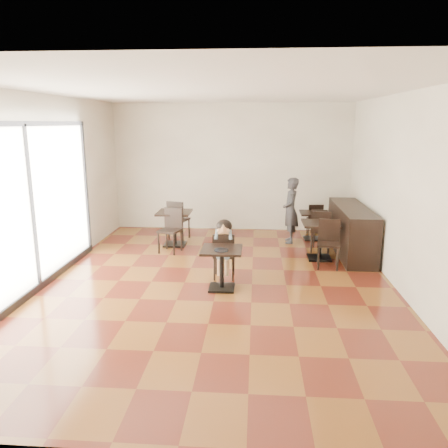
# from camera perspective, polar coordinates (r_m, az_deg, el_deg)

# --- Properties ---
(floor) EXTENTS (6.00, 8.00, 0.01)m
(floor) POSITION_cam_1_polar(r_m,az_deg,el_deg) (7.63, -0.78, -7.76)
(floor) COLOR brown
(floor) RESTS_ON ground
(ceiling) EXTENTS (6.00, 8.00, 0.01)m
(ceiling) POSITION_cam_1_polar(r_m,az_deg,el_deg) (7.14, -0.87, 16.99)
(ceiling) COLOR silver
(ceiling) RESTS_ON floor
(wall_back) EXTENTS (6.00, 0.01, 3.20)m
(wall_back) POSITION_cam_1_polar(r_m,az_deg,el_deg) (11.17, 1.00, 7.39)
(wall_back) COLOR silver
(wall_back) RESTS_ON floor
(wall_front) EXTENTS (6.00, 0.01, 3.20)m
(wall_front) POSITION_cam_1_polar(r_m,az_deg,el_deg) (3.35, -6.88, -6.50)
(wall_front) COLOR silver
(wall_front) RESTS_ON floor
(wall_left) EXTENTS (0.01, 8.00, 3.20)m
(wall_left) POSITION_cam_1_polar(r_m,az_deg,el_deg) (8.05, -22.68, 4.12)
(wall_left) COLOR silver
(wall_left) RESTS_ON floor
(wall_right) EXTENTS (0.01, 8.00, 3.20)m
(wall_right) POSITION_cam_1_polar(r_m,az_deg,el_deg) (7.56, 22.50, 3.62)
(wall_right) COLOR silver
(wall_right) RESTS_ON floor
(storefront_window) EXTENTS (0.04, 4.50, 2.60)m
(storefront_window) POSITION_cam_1_polar(r_m,az_deg,el_deg) (7.63, -24.01, 2.03)
(storefront_window) COLOR white
(storefront_window) RESTS_ON floor
(child_table) EXTENTS (0.66, 0.66, 0.70)m
(child_table) POSITION_cam_1_polar(r_m,az_deg,el_deg) (7.27, -0.29, -5.90)
(child_table) COLOR black
(child_table) RESTS_ON floor
(child_chair) EXTENTS (0.38, 0.38, 0.84)m
(child_chair) POSITION_cam_1_polar(r_m,az_deg,el_deg) (7.77, 0.03, -4.08)
(child_chair) COLOR black
(child_chair) RESTS_ON floor
(child) EXTENTS (0.38, 0.53, 1.06)m
(child) POSITION_cam_1_polar(r_m,az_deg,el_deg) (7.74, 0.03, -3.31)
(child) COLOR gray
(child) RESTS_ON child_chair
(plate) EXTENTS (0.24, 0.24, 0.01)m
(plate) POSITION_cam_1_polar(r_m,az_deg,el_deg) (7.06, -0.36, -3.43)
(plate) COLOR black
(plate) RESTS_ON child_table
(pizza_slice) EXTENTS (0.25, 0.19, 0.06)m
(pizza_slice) POSITION_cam_1_polar(r_m,az_deg,el_deg) (7.45, -0.08, -0.87)
(pizza_slice) COLOR #D3C579
(pizza_slice) RESTS_ON child
(adult_patron) EXTENTS (0.37, 0.56, 1.51)m
(adult_patron) POSITION_cam_1_polar(r_m,az_deg,el_deg) (10.11, 8.69, 1.76)
(adult_patron) COLOR #333338
(adult_patron) RESTS_ON floor
(cafe_table_mid) EXTENTS (0.81, 0.81, 0.76)m
(cafe_table_mid) POSITION_cam_1_polar(r_m,az_deg,el_deg) (9.05, 12.43, -2.16)
(cafe_table_mid) COLOR black
(cafe_table_mid) RESTS_ON floor
(cafe_table_left) EXTENTS (0.91, 0.91, 0.78)m
(cafe_table_left) POSITION_cam_1_polar(r_m,az_deg,el_deg) (9.89, -6.46, -0.58)
(cafe_table_left) COLOR black
(cafe_table_left) RESTS_ON floor
(cafe_table_back) EXTENTS (0.64, 0.64, 0.66)m
(cafe_table_back) POSITION_cam_1_polar(r_m,az_deg,el_deg) (10.55, 11.53, -0.23)
(cafe_table_back) COLOR black
(cafe_table_back) RESTS_ON floor
(chair_mid_a) EXTENTS (0.46, 0.46, 0.91)m
(chair_mid_a) POSITION_cam_1_polar(r_m,az_deg,el_deg) (9.57, 12.48, -0.85)
(chair_mid_a) COLOR black
(chair_mid_a) RESTS_ON floor
(chair_mid_b) EXTENTS (0.46, 0.46, 0.91)m
(chair_mid_b) POSITION_cam_1_polar(r_m,az_deg,el_deg) (8.52, 13.50, -2.64)
(chair_mid_b) COLOR black
(chair_mid_b) RESTS_ON floor
(chair_left_a) EXTENTS (0.52, 0.52, 0.94)m
(chair_left_a) POSITION_cam_1_polar(r_m,az_deg,el_deg) (10.40, -5.92, 0.56)
(chair_left_a) COLOR black
(chair_left_a) RESTS_ON floor
(chair_left_b) EXTENTS (0.52, 0.52, 0.94)m
(chair_left_b) POSITION_cam_1_polar(r_m,az_deg,el_deg) (9.35, -7.09, -0.90)
(chair_left_b) COLOR black
(chair_left_b) RESTS_ON floor
(chair_back_a) EXTENTS (0.36, 0.36, 0.79)m
(chair_back_a) POSITION_cam_1_polar(r_m,az_deg,el_deg) (10.94, 11.75, 0.60)
(chair_back_a) COLOR black
(chair_back_a) RESTS_ON floor
(chair_back_b) EXTENTS (0.36, 0.36, 0.79)m
(chair_back_b) POSITION_cam_1_polar(r_m,az_deg,el_deg) (10.01, 12.44, -0.60)
(chair_back_b) COLOR black
(chair_back_b) RESTS_ON floor
(service_counter) EXTENTS (0.60, 2.40, 1.00)m
(service_counter) POSITION_cam_1_polar(r_m,az_deg,el_deg) (9.58, 16.30, -0.80)
(service_counter) COLOR black
(service_counter) RESTS_ON floor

